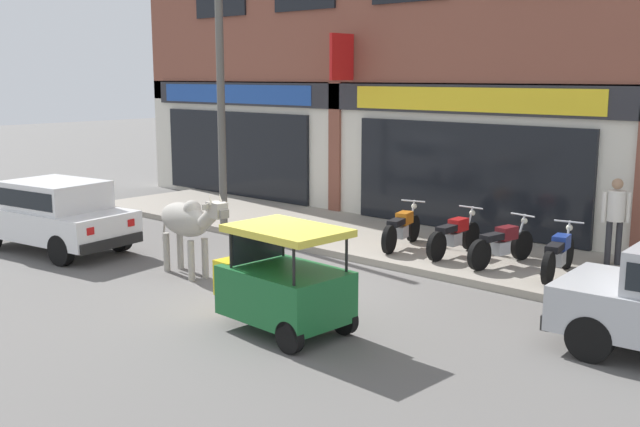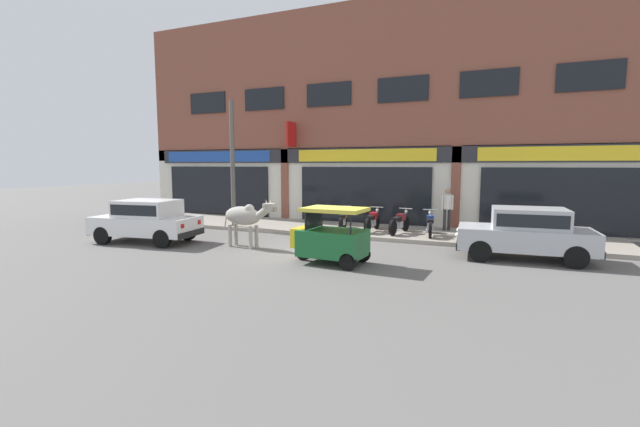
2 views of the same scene
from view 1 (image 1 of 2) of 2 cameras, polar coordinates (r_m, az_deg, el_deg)
The scene contains 12 objects.
ground_plane at distance 12.73m, azimuth -2.53°, elevation -5.80°, with size 90.00×90.00×0.00m, color #605E5B.
sidewalk at distance 15.66m, azimuth 7.63°, elevation -2.52°, with size 19.00×3.47×0.14m, color gray.
shop_building at distance 16.98m, azimuth 11.93°, elevation 13.53°, with size 23.00×1.40×9.49m.
cow at distance 13.57m, azimuth -10.08°, elevation -0.56°, with size 2.15×0.70×1.61m.
car_1 at distance 16.23m, azimuth -19.58°, elevation 0.10°, with size 3.76×2.08×1.46m.
auto_rickshaw at distance 10.55m, azimuth -2.96°, elevation -5.52°, with size 2.02×1.24×1.52m.
motorcycle_0 at distance 15.18m, azimuth 6.24°, elevation -1.14°, with size 0.66×1.78×0.88m.
motorcycle_1 at distance 14.66m, azimuth 10.20°, elevation -1.66°, with size 0.52×1.81×0.88m.
motorcycle_2 at distance 14.08m, azimuth 13.67°, elevation -2.29°, with size 0.58×1.80×0.88m.
motorcycle_3 at distance 13.57m, azimuth 17.72°, elevation -2.98°, with size 0.57×1.80×0.88m.
pedestrian at distance 14.60m, azimuth 21.60°, elevation 0.11°, with size 0.42×0.32×1.60m.
utility_pole at distance 17.27m, azimuth -7.53°, elevation 7.44°, with size 0.18×0.18×5.07m, color #595651.
Camera 1 is at (8.60, -8.68, 3.56)m, focal length 42.00 mm.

